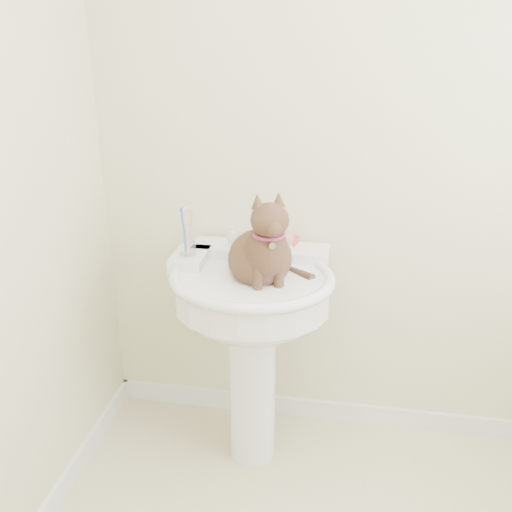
% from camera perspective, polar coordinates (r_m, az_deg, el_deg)
% --- Properties ---
extents(wall_back, '(2.20, 0.00, 2.50)m').
position_cam_1_polar(wall_back, '(2.20, 12.05, 10.73)').
color(wall_back, beige).
rests_on(wall_back, ground).
extents(baseboard_back, '(2.20, 0.02, 0.09)m').
position_cam_1_polar(baseboard_back, '(2.70, 9.95, -15.21)').
color(baseboard_back, white).
rests_on(baseboard_back, floor).
extents(pedestal_sink, '(0.62, 0.61, 0.86)m').
position_cam_1_polar(pedestal_sink, '(2.14, -0.46, -5.48)').
color(pedestal_sink, white).
rests_on(pedestal_sink, floor).
extents(faucet, '(0.28, 0.12, 0.14)m').
position_cam_1_polar(faucet, '(2.19, 0.30, 1.63)').
color(faucet, silver).
rests_on(faucet, pedestal_sink).
extents(soap_bar, '(0.10, 0.07, 0.03)m').
position_cam_1_polar(soap_bar, '(2.27, 2.97, 1.62)').
color(soap_bar, red).
rests_on(soap_bar, pedestal_sink).
extents(toothbrush_cup, '(0.07, 0.07, 0.19)m').
position_cam_1_polar(toothbrush_cup, '(2.15, -6.87, 1.27)').
color(toothbrush_cup, silver).
rests_on(toothbrush_cup, pedestal_sink).
extents(cat, '(0.25, 0.32, 0.47)m').
position_cam_1_polar(cat, '(2.02, 0.56, 0.32)').
color(cat, brown).
rests_on(cat, pedestal_sink).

